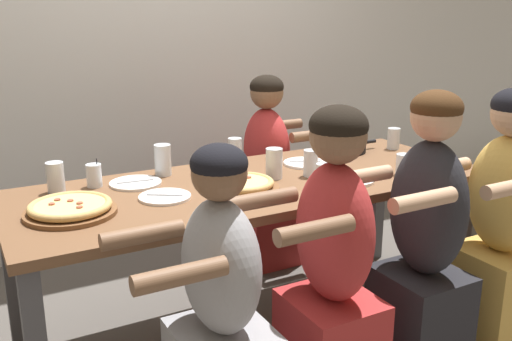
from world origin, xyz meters
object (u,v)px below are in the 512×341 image
at_px(empty_plate_a, 305,163).
at_px(drinking_glass_i, 311,164).
at_px(cocktail_glass_blue, 94,177).
at_px(diner_far_midright, 267,179).
at_px(drinking_glass_b, 163,161).
at_px(drinking_glass_c, 232,166).
at_px(empty_plate_b, 165,197).
at_px(pizza_board_main, 70,208).
at_px(pizza_board_second, 242,185).
at_px(empty_plate_c, 353,180).
at_px(skillet_bowl, 347,142).
at_px(drinking_glass_f, 404,166).
at_px(diner_near_right, 500,230).
at_px(empty_plate_d, 136,183).
at_px(drinking_glass_d, 323,179).
at_px(drinking_glass_h, 56,179).
at_px(diner_near_center, 332,275).
at_px(drinking_glass_e, 393,140).
at_px(drinking_glass_g, 274,165).
at_px(diner_near_midleft, 221,319).
at_px(drinking_glass_a, 235,153).
at_px(diner_near_midright, 424,249).

distance_m(empty_plate_a, drinking_glass_i, 0.22).
xyz_separation_m(cocktail_glass_blue, diner_far_midright, (1.09, 0.37, -0.26)).
height_order(drinking_glass_b, drinking_glass_c, drinking_glass_b).
bearing_deg(empty_plate_a, empty_plate_b, -168.02).
distance_m(pizza_board_main, diner_far_midright, 1.46).
xyz_separation_m(pizza_board_second, empty_plate_a, (0.48, 0.23, -0.02)).
distance_m(pizza_board_second, empty_plate_c, 0.52).
xyz_separation_m(skillet_bowl, drinking_glass_f, (-0.04, -0.49, -0.01)).
xyz_separation_m(drinking_glass_b, diner_near_right, (1.24, -0.94, -0.26)).
bearing_deg(empty_plate_d, drinking_glass_d, -35.16).
xyz_separation_m(cocktail_glass_blue, drinking_glass_f, (1.33, -0.52, -0.00)).
xyz_separation_m(drinking_glass_b, drinking_glass_h, (-0.49, -0.03, -0.01)).
distance_m(empty_plate_b, diner_far_midright, 1.13).
relative_size(pizza_board_main, cocktail_glass_blue, 2.74).
bearing_deg(drinking_glass_c, cocktail_glass_blue, 166.34).
bearing_deg(diner_near_center, empty_plate_c, -44.70).
xyz_separation_m(drinking_glass_h, diner_far_midright, (1.26, 0.37, -0.28)).
distance_m(skillet_bowl, drinking_glass_e, 0.28).
xyz_separation_m(empty_plate_a, drinking_glass_g, (-0.27, -0.14, 0.06)).
xyz_separation_m(pizza_board_main, diner_near_midleft, (0.35, -0.59, -0.27)).
height_order(pizza_board_second, empty_plate_a, pizza_board_second).
xyz_separation_m(diner_near_center, diner_near_midleft, (-0.46, 0.00, -0.05)).
bearing_deg(drinking_glass_f, skillet_bowl, 85.25).
distance_m(pizza_board_main, drinking_glass_a, 0.94).
bearing_deg(drinking_glass_f, pizza_board_main, 172.42).
relative_size(drinking_glass_f, diner_far_midright, 0.09).
height_order(empty_plate_a, drinking_glass_b, drinking_glass_b).
xyz_separation_m(pizza_board_main, drinking_glass_c, (0.78, 0.17, 0.02)).
relative_size(empty_plate_d, drinking_glass_e, 1.96).
relative_size(cocktail_glass_blue, diner_far_midright, 0.11).
xyz_separation_m(pizza_board_second, diner_near_midleft, (-0.36, -0.55, -0.27)).
bearing_deg(diner_near_midleft, drinking_glass_h, 21.06).
bearing_deg(diner_near_center, empty_plate_b, 35.16).
relative_size(drinking_glass_b, drinking_glass_h, 1.11).
relative_size(drinking_glass_a, drinking_glass_d, 1.16).
xyz_separation_m(drinking_glass_f, drinking_glass_g, (-0.57, 0.25, 0.02)).
bearing_deg(empty_plate_d, drinking_glass_b, 26.95).
distance_m(drinking_glass_c, drinking_glass_e, 1.04).
bearing_deg(diner_near_midright, drinking_glass_i, 16.04).
bearing_deg(diner_near_center, pizza_board_main, 53.94).
bearing_deg(diner_near_midleft, cocktail_glass_blue, 11.52).
height_order(empty_plate_b, drinking_glass_d, drinking_glass_d).
bearing_deg(pizza_board_second, diner_near_midright, -44.56).
bearing_deg(empty_plate_b, drinking_glass_b, 71.17).
relative_size(drinking_glass_a, drinking_glass_i, 1.12).
bearing_deg(drinking_glass_h, diner_far_midright, 16.47).
bearing_deg(empty_plate_d, drinking_glass_i, -19.19).
bearing_deg(drinking_glass_g, drinking_glass_h, 163.98).
distance_m(empty_plate_c, drinking_glass_d, 0.21).
height_order(pizza_board_second, diner_near_center, diner_near_center).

